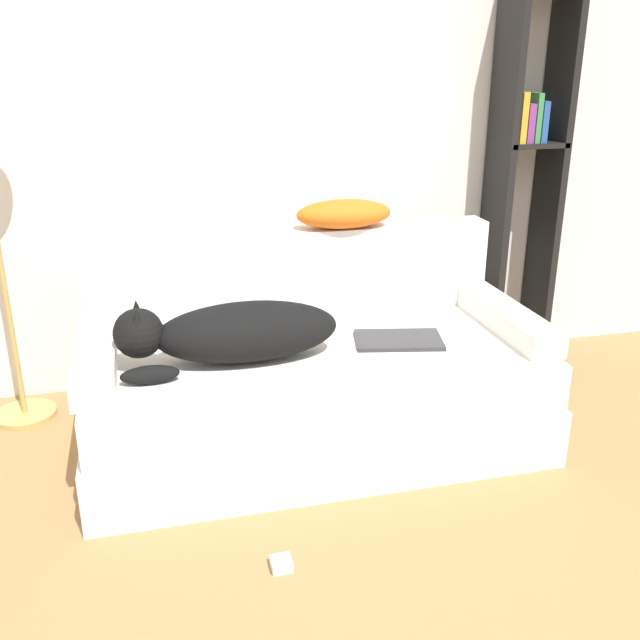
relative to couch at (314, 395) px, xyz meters
name	(u,v)px	position (x,y,z in m)	size (l,w,h in m)	color
wall_back	(317,102)	(0.21, 0.80, 1.13)	(7.62, 0.06, 2.70)	silver
couch	(314,395)	(0.00, 0.00, 0.00)	(1.86, 0.92, 0.44)	silver
couch_backrest	(293,273)	(0.00, 0.39, 0.42)	(1.82, 0.15, 0.40)	silver
couch_arm_left	(96,356)	(-0.86, -0.01, 0.27)	(0.15, 0.73, 0.10)	silver
couch_arm_right	(505,317)	(0.86, -0.01, 0.27)	(0.15, 0.73, 0.10)	silver
dog	(232,332)	(-0.34, -0.06, 0.34)	(0.86, 0.32, 0.26)	black
laptop	(398,340)	(0.35, -0.04, 0.23)	(0.40, 0.29, 0.02)	#2D2D30
throw_pillow	(344,214)	(0.23, 0.37, 0.68)	(0.43, 0.21, 0.13)	orange
bookshelf	(525,170)	(1.24, 0.61, 0.80)	(0.32, 0.26, 1.85)	black
power_adapter	(281,564)	(-0.30, -0.77, -0.20)	(0.07, 0.07, 0.03)	silver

